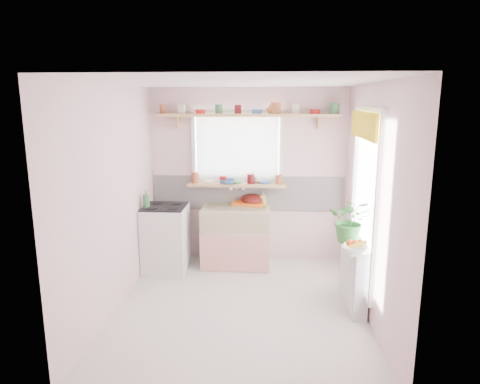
{
  "coord_description": "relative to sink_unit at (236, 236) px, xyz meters",
  "views": [
    {
      "loc": [
        0.32,
        -4.49,
        2.32
      ],
      "look_at": [
        -0.04,
        0.55,
        1.23
      ],
      "focal_mm": 32.0,
      "sensor_mm": 36.0,
      "label": 1
    }
  ],
  "objects": [
    {
      "name": "sill_bowl",
      "position": [
        -0.13,
        0.13,
        0.76
      ],
      "size": [
        0.27,
        0.27,
        0.07
      ],
      "primitive_type": "imported",
      "rotation": [
        0.0,
        0.0,
        0.33
      ],
      "color": "#3164A1",
      "rests_on": "windowsill"
    },
    {
      "name": "windowsill",
      "position": [
        -0.0,
        0.19,
        0.71
      ],
      "size": [
        1.4,
        0.22,
        0.04
      ],
      "primitive_type": "cube",
      "color": "tan",
      "rests_on": "room"
    },
    {
      "name": "shelf_vase",
      "position": [
        0.48,
        0.23,
        1.79
      ],
      "size": [
        0.19,
        0.19,
        0.16
      ],
      "primitive_type": "imported",
      "rotation": [
        0.0,
        0.0,
        0.21
      ],
      "color": "#B66938",
      "rests_on": "pine_shelf"
    },
    {
      "name": "pine_shelf",
      "position": [
        0.15,
        0.18,
        1.69
      ],
      "size": [
        2.52,
        0.24,
        0.04
      ],
      "primitive_type": "cube",
      "color": "tan",
      "rests_on": "room"
    },
    {
      "name": "sink_unit",
      "position": [
        0.0,
        0.0,
        0.0
      ],
      "size": [
        0.95,
        0.65,
        1.11
      ],
      "color": "white",
      "rests_on": "ground"
    },
    {
      "name": "fruit_bowl",
      "position": [
        1.36,
        -1.49,
        0.38
      ],
      "size": [
        0.33,
        0.33,
        0.06
      ],
      "primitive_type": "imported",
      "rotation": [
        0.0,
        0.0,
        -0.33
      ],
      "color": "silver",
      "rests_on": "radiator_ledge"
    },
    {
      "name": "sill_cup",
      "position": [
        0.29,
        0.25,
        0.78
      ],
      "size": [
        0.15,
        0.15,
        0.09
      ],
      "primitive_type": "imported",
      "rotation": [
        0.0,
        0.0,
        -0.34
      ],
      "color": "silver",
      "rests_on": "windowsill"
    },
    {
      "name": "cooker_bottle",
      "position": [
        -1.17,
        -0.36,
        0.6
      ],
      "size": [
        0.1,
        0.1,
        0.24
      ],
      "primitive_type": "imported",
      "rotation": [
        0.0,
        0.0,
        -0.09
      ],
      "color": "#3D7B43",
      "rests_on": "cooker"
    },
    {
      "name": "soap_bottle_sink",
      "position": [
        0.37,
        0.21,
        0.52
      ],
      "size": [
        0.09,
        0.09,
        0.19
      ],
      "primitive_type": "imported",
      "rotation": [
        0.0,
        0.0,
        0.03
      ],
      "color": "#DAD261",
      "rests_on": "sink_unit"
    },
    {
      "name": "shelf_crockery",
      "position": [
        0.13,
        0.18,
        1.76
      ],
      "size": [
        2.47,
        0.11,
        0.12
      ],
      "color": "#A55133",
      "rests_on": "pine_shelf"
    },
    {
      "name": "cooker",
      "position": [
        -0.95,
        -0.24,
        0.03
      ],
      "size": [
        0.58,
        0.58,
        0.93
      ],
      "color": "white",
      "rests_on": "ground"
    },
    {
      "name": "jade_plant",
      "position": [
        1.36,
        -1.18,
        0.59
      ],
      "size": [
        0.53,
        0.49,
        0.5
      ],
      "primitive_type": "imported",
      "rotation": [
        0.0,
        0.0,
        -0.24
      ],
      "color": "#2E712D",
      "rests_on": "radiator_ledge"
    },
    {
      "name": "dish_tray",
      "position": [
        0.17,
        0.21,
        0.44
      ],
      "size": [
        0.49,
        0.4,
        0.04
      ],
      "primitive_type": "cube",
      "rotation": [
        0.0,
        0.0,
        -0.18
      ],
      "color": "orange",
      "rests_on": "sink_unit"
    },
    {
      "name": "herb_pot",
      "position": [
        1.36,
        -0.97,
        0.44
      ],
      "size": [
        0.11,
        0.08,
        0.19
      ],
      "primitive_type": "imported",
      "rotation": [
        0.0,
        0.0,
        0.11
      ],
      "color": "#265C25",
      "rests_on": "radiator_ledge"
    },
    {
      "name": "sill_crockery",
      "position": [
        -0.02,
        0.19,
        0.78
      ],
      "size": [
        1.35,
        0.11,
        0.12
      ],
      "color": "#A55133",
      "rests_on": "windowsill"
    },
    {
      "name": "colander",
      "position": [
        0.22,
        0.21,
        0.49
      ],
      "size": [
        0.35,
        0.35,
        0.15
      ],
      "primitive_type": "ellipsoid",
      "rotation": [
        0.0,
        0.0,
        -0.08
      ],
      "color": "#55100E",
      "rests_on": "sink_unit"
    },
    {
      "name": "room",
      "position": [
        0.81,
        -0.43,
        0.94
      ],
      "size": [
        3.2,
        3.2,
        3.2
      ],
      "color": "silver",
      "rests_on": "ground"
    },
    {
      "name": "fruit",
      "position": [
        1.37,
        -1.49,
        0.43
      ],
      "size": [
        0.2,
        0.14,
        0.1
      ],
      "color": "#D95112",
      "rests_on": "fruit_bowl"
    },
    {
      "name": "radiator_ledge",
      "position": [
        1.45,
        -1.09,
        -0.03
      ],
      "size": [
        0.22,
        0.95,
        0.78
      ],
      "color": "white",
      "rests_on": "ground"
    }
  ]
}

